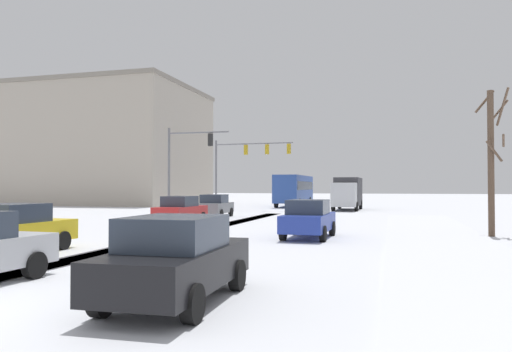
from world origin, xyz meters
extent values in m
cube|color=#4C4C51|center=(-1.50, 15.15, 0.00)|extent=(1.15, 33.32, 0.01)
cube|color=#4C4C51|center=(-1.37, 15.15, 0.00)|extent=(1.09, 33.32, 0.01)
cube|color=white|center=(9.47, 13.63, 0.06)|extent=(4.00, 33.32, 0.12)
cylinder|color=slate|center=(-8.07, 26.29, 3.25)|extent=(0.18, 0.18, 6.50)
cylinder|color=slate|center=(-5.76, 26.33, 6.10)|extent=(4.63, 0.19, 0.12)
cube|color=black|center=(-4.84, 26.34, 5.55)|extent=(0.32, 0.24, 0.90)
sphere|color=black|center=(-4.84, 26.50, 5.85)|extent=(0.20, 0.20, 0.20)
sphere|color=orange|center=(-4.84, 26.50, 5.55)|extent=(0.20, 0.20, 0.20)
sphere|color=black|center=(-4.84, 26.50, 5.25)|extent=(0.20, 0.20, 0.20)
cylinder|color=slate|center=(-8.07, 36.29, 3.25)|extent=(0.18, 0.18, 6.50)
cylinder|color=slate|center=(-4.39, 36.14, 6.10)|extent=(7.38, 0.43, 0.12)
cube|color=#B79319|center=(-5.12, 36.17, 5.55)|extent=(0.33, 0.25, 0.90)
sphere|color=black|center=(-5.12, 36.33, 5.85)|extent=(0.20, 0.20, 0.20)
sphere|color=orange|center=(-5.12, 36.33, 5.55)|extent=(0.20, 0.20, 0.20)
sphere|color=black|center=(-5.12, 36.33, 5.25)|extent=(0.20, 0.20, 0.20)
cube|color=#B79319|center=(-3.10, 36.09, 5.55)|extent=(0.33, 0.25, 0.90)
sphere|color=black|center=(-3.09, 36.25, 5.85)|extent=(0.20, 0.20, 0.20)
sphere|color=orange|center=(-3.09, 36.25, 5.55)|extent=(0.20, 0.20, 0.20)
sphere|color=black|center=(-3.09, 36.25, 5.25)|extent=(0.20, 0.20, 0.20)
cube|color=#B79319|center=(-1.07, 36.00, 5.55)|extent=(0.33, 0.25, 0.90)
sphere|color=black|center=(-1.06, 36.16, 5.85)|extent=(0.20, 0.20, 0.20)
sphere|color=orange|center=(-1.06, 36.16, 5.55)|extent=(0.20, 0.20, 0.20)
sphere|color=black|center=(-1.06, 36.16, 5.25)|extent=(0.20, 0.20, 0.20)
cube|color=slate|center=(-4.37, 26.05, 0.67)|extent=(1.91, 4.18, 0.70)
cube|color=#2D3847|center=(-4.37, 25.90, 1.32)|extent=(1.66, 1.98, 0.60)
cylinder|color=black|center=(-5.25, 27.28, 0.32)|extent=(0.25, 0.65, 0.64)
cylinder|color=black|center=(-3.63, 27.36, 0.32)|extent=(0.25, 0.65, 0.64)
cylinder|color=black|center=(-5.12, 24.74, 0.32)|extent=(0.25, 0.65, 0.64)
cylinder|color=black|center=(-3.50, 24.82, 0.32)|extent=(0.25, 0.65, 0.64)
cube|color=red|center=(-4.18, 19.82, 0.67)|extent=(1.81, 4.14, 0.70)
cube|color=#2D3847|center=(-4.19, 19.67, 1.32)|extent=(1.61, 1.94, 0.60)
cylinder|color=black|center=(-4.96, 21.12, 0.32)|extent=(0.24, 0.65, 0.64)
cylinder|color=black|center=(-3.34, 21.07, 0.32)|extent=(0.24, 0.65, 0.64)
cylinder|color=black|center=(-5.02, 18.57, 0.32)|extent=(0.24, 0.65, 0.64)
cylinder|color=black|center=(-3.41, 18.53, 0.32)|extent=(0.24, 0.65, 0.64)
cube|color=#233899|center=(4.32, 14.00, 0.67)|extent=(1.81, 4.14, 0.70)
cube|color=#2D3847|center=(4.31, 13.85, 1.32)|extent=(1.61, 1.94, 0.60)
cylinder|color=black|center=(3.54, 15.29, 0.32)|extent=(0.24, 0.65, 0.64)
cylinder|color=black|center=(5.16, 15.25, 0.32)|extent=(0.24, 0.65, 0.64)
cylinder|color=black|center=(3.48, 12.75, 0.32)|extent=(0.24, 0.65, 0.64)
cylinder|color=black|center=(5.09, 12.71, 0.32)|extent=(0.24, 0.65, 0.64)
cube|color=yellow|center=(-4.03, 6.65, 0.67)|extent=(1.77, 4.13, 0.70)
cube|color=#2D3847|center=(-4.03, 6.50, 1.32)|extent=(1.59, 1.93, 0.60)
cylinder|color=black|center=(-4.81, 7.94, 0.32)|extent=(0.23, 0.64, 0.64)
cylinder|color=black|center=(-3.20, 7.91, 0.32)|extent=(0.23, 0.64, 0.64)
cylinder|color=black|center=(-3.24, 5.37, 0.32)|extent=(0.23, 0.64, 0.64)
cylinder|color=black|center=(-0.42, 3.24, 0.32)|extent=(0.24, 0.65, 0.64)
cube|color=black|center=(3.80, 2.00, 0.67)|extent=(1.82, 4.15, 0.70)
cube|color=#2D3847|center=(3.80, 1.85, 1.32)|extent=(1.61, 1.94, 0.60)
cylinder|color=black|center=(2.95, 3.25, 0.32)|extent=(0.24, 0.65, 0.64)
cylinder|color=black|center=(4.57, 3.29, 0.32)|extent=(0.24, 0.65, 0.64)
cylinder|color=black|center=(3.03, 0.71, 0.32)|extent=(0.24, 0.65, 0.64)
cylinder|color=black|center=(4.64, 0.75, 0.32)|extent=(0.24, 0.65, 0.64)
cube|color=#284793|center=(-2.60, 46.39, 1.93)|extent=(2.59, 11.02, 2.90)
cube|color=#283342|center=(-2.60, 46.39, 2.28)|extent=(2.63, 10.14, 0.90)
cylinder|color=black|center=(-1.38, 42.55, 0.48)|extent=(0.31, 0.96, 0.96)
cylinder|color=black|center=(-3.76, 42.53, 0.48)|extent=(0.31, 0.96, 0.96)
cylinder|color=black|center=(-1.44, 49.70, 0.48)|extent=(0.31, 0.96, 0.96)
cylinder|color=black|center=(-3.82, 49.68, 0.48)|extent=(0.31, 0.96, 0.96)
cube|color=#B7BABF|center=(3.72, 36.65, 1.47)|extent=(2.15, 2.24, 2.10)
cube|color=#333338|center=(3.80, 40.35, 1.72)|extent=(2.31, 5.24, 2.60)
cylinder|color=black|center=(4.74, 37.07, 0.42)|extent=(0.30, 0.85, 0.84)
cylinder|color=black|center=(2.72, 37.12, 0.42)|extent=(0.30, 0.85, 0.84)
cylinder|color=black|center=(4.84, 41.76, 0.42)|extent=(0.30, 0.85, 0.84)
cylinder|color=black|center=(2.82, 41.80, 0.42)|extent=(0.30, 0.85, 0.84)
cylinder|color=brown|center=(11.90, 16.80, 3.20)|extent=(0.27, 0.27, 6.40)
cylinder|color=brown|center=(11.98, 16.49, 3.70)|extent=(0.73, 0.28, 0.94)
cylinder|color=brown|center=(11.74, 17.20, 5.98)|extent=(0.91, 0.45, 1.05)
cylinder|color=brown|center=(12.42, 16.93, 5.67)|extent=(0.37, 1.13, 1.54)
cylinder|color=brown|center=(12.39, 16.70, 4.17)|extent=(0.30, 1.03, 0.50)
cylinder|color=brown|center=(12.26, 17.14, 5.45)|extent=(0.78, 0.82, 1.04)
cube|color=#A89E8E|center=(-30.96, 48.80, 7.12)|extent=(29.04, 18.01, 14.23)
cube|color=gray|center=(-30.96, 48.80, 14.48)|extent=(29.34, 18.31, 0.50)
camera|label=1|loc=(7.67, -6.40, 2.17)|focal=34.09mm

